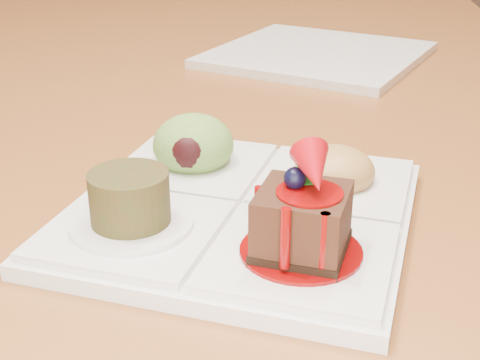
# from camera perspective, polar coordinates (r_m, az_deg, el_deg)

# --- Properties ---
(dining_table) EXTENTS (1.00, 1.80, 0.75)m
(dining_table) POSITION_cam_1_polar(r_m,az_deg,el_deg) (0.95, -4.72, 5.80)
(dining_table) COLOR brown
(dining_table) RESTS_ON ground
(sampler_plate) EXTENTS (0.29, 0.29, 0.10)m
(sampler_plate) POSITION_cam_1_polar(r_m,az_deg,el_deg) (0.50, -0.04, -1.44)
(sampler_plate) COLOR silver
(sampler_plate) RESTS_ON dining_table
(second_plate) EXTENTS (0.36, 0.36, 0.01)m
(second_plate) POSITION_cam_1_polar(r_m,az_deg,el_deg) (0.97, 6.63, 10.58)
(second_plate) COLOR silver
(second_plate) RESTS_ON dining_table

